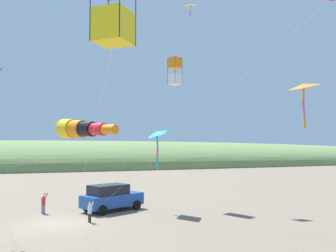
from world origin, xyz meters
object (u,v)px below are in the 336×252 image
object	(u,v)px
kite_delta_checkered_midright	(303,88)
kite_box_magenta_far_left	(114,2)
kite_box_long_streamer_right	(175,71)
kite_delta_red_high_left	(156,135)
person_child_grey_jacket	(43,203)
kite_windsock_striped_overhead	(81,129)
parked_car	(111,197)
kite_delta_white_trailing	(190,7)
cooler_box	(103,202)
person_bystander_far	(90,211)

from	to	relation	value
kite_delta_checkered_midright	kite_box_magenta_far_left	bearing A→B (deg)	122.73
kite_box_magenta_far_left	kite_box_long_streamer_right	xyz separation A→B (m)	(18.20, -8.07, 2.62)
kite_delta_checkered_midright	kite_delta_red_high_left	bearing A→B (deg)	35.81
person_child_grey_jacket	kite_box_long_streamer_right	world-z (taller)	kite_box_long_streamer_right
person_child_grey_jacket	kite_delta_checkered_midright	size ratio (longest dim) A/B	0.14
kite_delta_checkered_midright	kite_windsock_striped_overhead	world-z (taller)	kite_delta_checkered_midright
parked_car	kite_delta_checkered_midright	world-z (taller)	kite_delta_checkered_midright
kite_delta_white_trailing	kite_delta_checkered_midright	bearing A→B (deg)	-170.06
parked_car	cooler_box	xyz separation A→B (m)	(2.80, 0.18, -0.74)
cooler_box	kite_delta_red_high_left	xyz separation A→B (m)	(-4.03, -3.14, 5.16)
kite_delta_checkered_midright	kite_windsock_striped_overhead	distance (m)	11.98
person_child_grey_jacket	kite_delta_white_trailing	size ratio (longest dim) A/B	0.08
person_child_grey_jacket	kite_delta_red_high_left	bearing A→B (deg)	-102.31
kite_delta_checkered_midright	parked_car	bearing A→B (deg)	43.31
kite_delta_red_high_left	kite_windsock_striped_overhead	size ratio (longest dim) A/B	0.64
cooler_box	kite_box_long_streamer_right	world-z (taller)	kite_box_long_streamer_right
kite_windsock_striped_overhead	kite_delta_red_high_left	bearing A→B (deg)	-37.21
kite_box_magenta_far_left	kite_delta_white_trailing	xyz separation A→B (m)	(18.88, -9.64, 8.40)
kite_delta_red_high_left	kite_box_long_streamer_right	world-z (taller)	kite_box_long_streamer_right
cooler_box	person_child_grey_jacket	distance (m)	4.99
parked_car	person_child_grey_jacket	distance (m)	4.54
cooler_box	kite_delta_white_trailing	distance (m)	17.63
parked_car	kite_windsock_striped_overhead	size ratio (longest dim) A/B	0.52
kite_delta_red_high_left	person_bystander_far	bearing A→B (deg)	114.01
parked_car	kite_box_magenta_far_left	bearing A→B (deg)	170.58
person_child_grey_jacket	kite_windsock_striped_overhead	bearing A→B (deg)	-170.04
parked_car	kite_delta_red_high_left	distance (m)	5.46
person_bystander_far	kite_delta_checkered_midright	bearing A→B (deg)	-119.39
kite_delta_red_high_left	kite_delta_checkered_midright	size ratio (longest dim) A/B	0.60
person_child_grey_jacket	kite_box_magenta_far_left	world-z (taller)	kite_box_magenta_far_left
kite_delta_white_trailing	kite_windsock_striped_overhead	bearing A→B (deg)	138.35
kite_delta_checkered_midright	kite_box_long_streamer_right	world-z (taller)	kite_box_long_streamer_right
kite_delta_red_high_left	kite_box_magenta_far_left	xyz separation A→B (m)	(-15.64, 5.76, 2.59)
kite_delta_red_high_left	kite_windsock_striped_overhead	bearing A→B (deg)	142.79
kite_delta_red_high_left	parked_car	bearing A→B (deg)	67.50
kite_box_long_streamer_right	kite_delta_red_high_left	bearing A→B (deg)	137.97
cooler_box	kite_box_long_streamer_right	xyz separation A→B (m)	(-1.47, -5.45, 10.37)
kite_box_magenta_far_left	kite_box_long_streamer_right	distance (m)	20.08
person_bystander_far	kite_delta_white_trailing	distance (m)	18.73
cooler_box	parked_car	bearing A→B (deg)	-176.35
person_bystander_far	kite_delta_red_high_left	xyz separation A→B (m)	(2.14, -4.80, 4.70)
parked_car	kite_delta_white_trailing	world-z (taller)	kite_delta_white_trailing
person_child_grey_jacket	kite_delta_checkered_midright	world-z (taller)	kite_delta_checkered_midright
kite_windsock_striped_overhead	kite_box_magenta_far_left	bearing A→B (deg)	-179.42
kite_delta_white_trailing	person_child_grey_jacket	bearing A→B (deg)	98.08
parked_car	cooler_box	distance (m)	2.91
kite_windsock_striped_overhead	cooler_box	bearing A→B (deg)	-12.97
cooler_box	person_child_grey_jacket	size ratio (longest dim) A/B	0.46
kite_delta_red_high_left	kite_box_long_streamer_right	distance (m)	6.24
kite_delta_red_high_left	kite_delta_checkered_midright	xyz separation A→B (m)	(-8.16, -5.88, 2.37)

